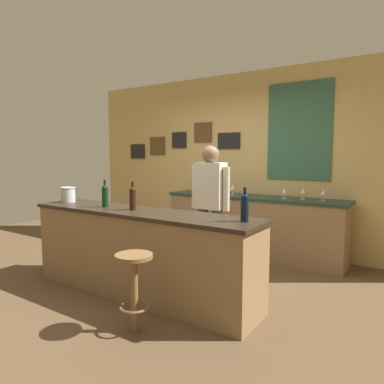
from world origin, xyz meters
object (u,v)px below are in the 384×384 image
Objects in this scene: bartender at (210,202)px; wine_glass_c at (284,191)px; wine_bottle_b at (133,197)px; wine_bottle_a at (105,195)px; ice_bucket at (68,194)px; wine_glass_b at (233,188)px; wine_glass_d at (303,191)px; wine_glass_a at (203,186)px; wine_glass_e at (323,193)px; wine_bottle_c at (245,206)px; bar_stool at (134,279)px.

bartender is 1.26m from wine_glass_c.
wine_bottle_a is at bearing -177.55° from wine_bottle_b.
wine_glass_b is (1.26, 2.03, -0.01)m from ice_bucket.
wine_glass_d is (1.06, 0.07, 0.00)m from wine_glass_b.
wine_glass_e is at bearing 0.36° from wine_glass_a.
wine_glass_a is at bearing -179.64° from wine_glass_e.
wine_bottle_c is 1.97× the size of wine_glass_a.
wine_glass_e is (0.19, 2.02, -0.05)m from wine_bottle_c.
wine_glass_b is (-1.15, 1.99, -0.05)m from wine_bottle_c.
wine_glass_c is (0.36, 2.66, 0.55)m from bar_stool.
wine_glass_a is 1.00× the size of wine_glass_e.
bartender reaches higher than wine_glass_d.
wine_bottle_c is 2.06m from wine_glass_d.
bartender reaches higher than ice_bucket.
bartender is 1.60m from bar_stool.
wine_bottle_b is (0.41, 0.02, 0.00)m from wine_bottle_a.
bartender is at bearing 96.21° from bar_stool.
wine_glass_b is 1.34m from wine_glass_e.
wine_glass_c is at bearing -2.13° from wine_glass_b.
wine_bottle_a is (-0.85, -0.90, 0.12)m from bartender.
bar_stool is 4.39× the size of wine_glass_b.
bar_stool is 2.91m from wine_glass_e.
wine_bottle_b is 2.05m from wine_glass_b.
wine_glass_b is at bearing -178.60° from wine_glass_e.
bar_stool is 2.94m from wine_glass_a.
wine_glass_e is (0.87, 2.72, 0.55)m from bar_stool.
bartender is 10.45× the size of wine_glass_c.
bar_stool is at bearing -20.90° from ice_bucket.
wine_glass_e is at bearing 7.09° from wine_glass_c.
wine_glass_b is at bearing 58.24° from ice_bucket.
wine_bottle_c is 1.97× the size of wine_glass_b.
ice_bucket reaches higher than wine_glass_c.
bar_stool is at bearing -134.10° from wine_bottle_c.
wine_bottle_a is at bearing -104.98° from wine_glass_b.
wine_glass_a is at bearing 110.35° from bar_stool.
wine_bottle_a is 2.68m from wine_glass_d.
bar_stool is 3.62× the size of ice_bucket.
wine_bottle_c is 2.41m from ice_bucket.
wine_glass_a is 1.88m from wine_glass_e.
wine_bottle_c is at bearing -95.32° from wine_glass_e.
wine_glass_b is (-0.30, 1.17, 0.07)m from bartender.
bartender reaches higher than wine_glass_b.
bartender reaches higher than wine_glass_e.
wine_bottle_b is at bearing 133.47° from bar_stool.
wine_bottle_a is 1.63× the size of ice_bucket.
bar_stool is 4.39× the size of wine_glass_a.
wine_glass_a is 1.60m from wine_glass_d.
wine_glass_e is (1.48, 2.08, -0.05)m from wine_bottle_b.
wine_bottle_a is at bearing -124.11° from wine_glass_c.
bartender is 5.29× the size of wine_bottle_a.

